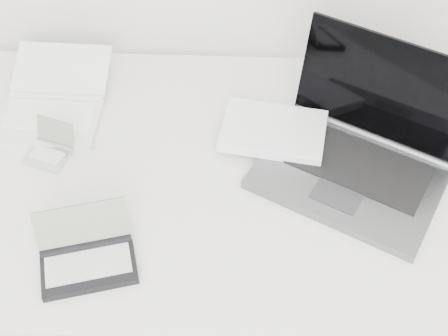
{
  "coord_description": "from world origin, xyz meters",
  "views": [
    {
      "loc": [
        0.0,
        0.66,
        1.8
      ],
      "look_at": [
        -0.03,
        1.51,
        0.79
      ],
      "focal_mm": 50.0,
      "sensor_mm": 36.0,
      "label": 1
    }
  ],
  "objects_px": {
    "desk": "(238,185)",
    "netbook_open_white": "(53,106)",
    "palmtop_charcoal": "(87,257)",
    "laptop_large": "(340,147)"
  },
  "relations": [
    {
      "from": "desk",
      "to": "palmtop_charcoal",
      "type": "height_order",
      "value": "palmtop_charcoal"
    },
    {
      "from": "laptop_large",
      "to": "netbook_open_white",
      "type": "height_order",
      "value": "laptop_large"
    },
    {
      "from": "laptop_large",
      "to": "palmtop_charcoal",
      "type": "relative_size",
      "value": 2.54
    },
    {
      "from": "laptop_large",
      "to": "netbook_open_white",
      "type": "bearing_deg",
      "value": -163.28
    },
    {
      "from": "desk",
      "to": "netbook_open_white",
      "type": "height_order",
      "value": "netbook_open_white"
    },
    {
      "from": "desk",
      "to": "netbook_open_white",
      "type": "relative_size",
      "value": 5.13
    },
    {
      "from": "desk",
      "to": "laptop_large",
      "type": "xyz_separation_m",
      "value": [
        0.22,
        0.04,
        0.09
      ]
    },
    {
      "from": "laptop_large",
      "to": "netbook_open_white",
      "type": "xyz_separation_m",
      "value": [
        -0.68,
        0.13,
        -0.03
      ]
    },
    {
      "from": "desk",
      "to": "palmtop_charcoal",
      "type": "distance_m",
      "value": 0.39
    },
    {
      "from": "desk",
      "to": "laptop_large",
      "type": "height_order",
      "value": "laptop_large"
    }
  ]
}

